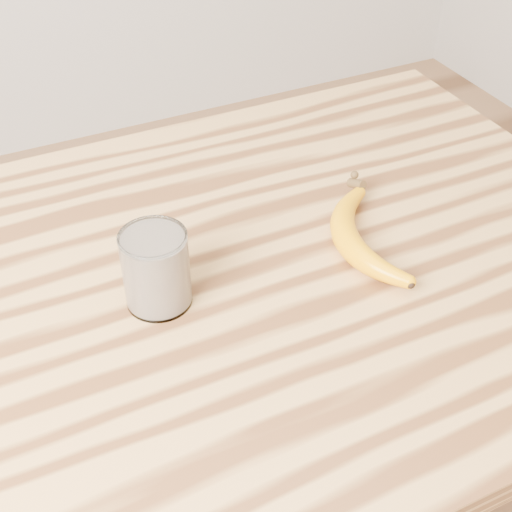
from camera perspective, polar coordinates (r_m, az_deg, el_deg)
name	(u,v)px	position (r m, az deg, el deg)	size (l,w,h in m)	color
table	(216,348)	(1.01, -3.21, -7.36)	(1.20, 0.80, 0.90)	#B9884A
smoothie_glass	(156,269)	(0.87, -8.00, -1.05)	(0.08, 0.08, 0.10)	white
banana	(346,239)	(0.96, 7.18, 1.38)	(0.11, 0.30, 0.04)	#EC9702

